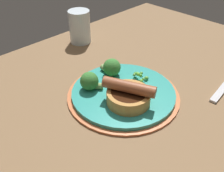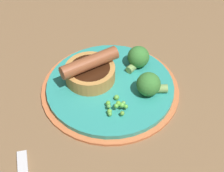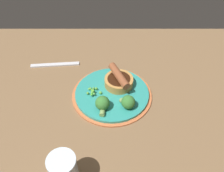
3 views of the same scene
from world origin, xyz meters
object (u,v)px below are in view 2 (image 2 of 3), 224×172
object	(u,v)px
sausage_pudding	(90,71)
pea_pile	(116,105)
broccoli_floret_far	(138,57)
dinner_plate	(110,88)
broccoli_floret_near	(149,84)

from	to	relation	value
sausage_pudding	pea_pile	bearing A→B (deg)	90.83
broccoli_floret_far	sausage_pudding	bearing A→B (deg)	151.32
dinner_plate	sausage_pudding	world-z (taller)	sausage_pudding
dinner_plate	broccoli_floret_near	size ratio (longest dim) A/B	4.42
pea_pile	broccoli_floret_far	bearing A→B (deg)	-28.08
dinner_plate	broccoli_floret_far	size ratio (longest dim) A/B	5.29
broccoli_floret_far	dinner_plate	bearing A→B (deg)	174.81
dinner_plate	pea_pile	xyz separation A→B (cm)	(-6.05, -0.33, 1.75)
sausage_pudding	broccoli_floret_near	distance (cm)	11.54
sausage_pudding	broccoli_floret_far	xyz separation A→B (cm)	(2.56, -9.69, 0.03)
broccoli_floret_far	broccoli_floret_near	bearing A→B (deg)	-128.72
sausage_pudding	broccoli_floret_near	xyz separation A→B (cm)	(-5.13, -10.33, 0.09)
sausage_pudding	pea_pile	distance (cm)	9.27
broccoli_floret_near	broccoli_floret_far	distance (cm)	7.72
dinner_plate	pea_pile	world-z (taller)	pea_pile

